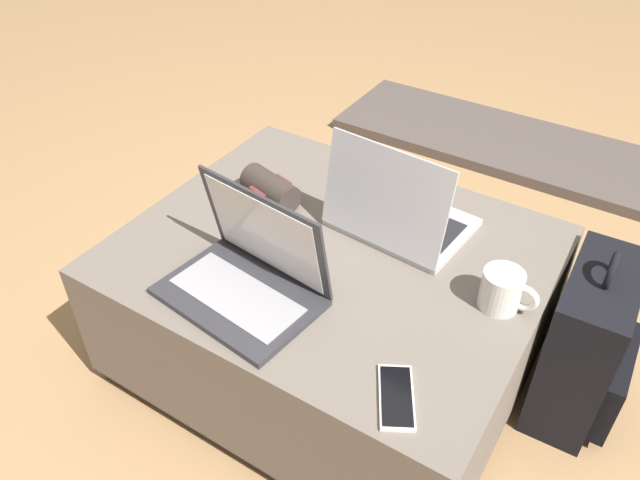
{
  "coord_description": "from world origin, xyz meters",
  "views": [
    {
      "loc": [
        0.61,
        -1.02,
        1.38
      ],
      "look_at": [
        0.01,
        -0.07,
        0.48
      ],
      "focal_mm": 35.0,
      "sensor_mm": 36.0,
      "label": 1
    }
  ],
  "objects_px": {
    "laptop_near": "(248,275)",
    "coffee_mug": "(503,290)",
    "laptop_far": "(397,214)",
    "cell_phone": "(396,397)",
    "backpack": "(586,347)",
    "wrist_brace": "(270,188)"
  },
  "relations": [
    {
      "from": "cell_phone",
      "to": "backpack",
      "type": "bearing_deg",
      "value": 33.18
    },
    {
      "from": "laptop_near",
      "to": "laptop_far",
      "type": "height_order",
      "value": "laptop_far"
    },
    {
      "from": "laptop_near",
      "to": "cell_phone",
      "type": "height_order",
      "value": "laptop_near"
    },
    {
      "from": "laptop_near",
      "to": "cell_phone",
      "type": "distance_m",
      "value": 0.43
    },
    {
      "from": "laptop_far",
      "to": "cell_phone",
      "type": "height_order",
      "value": "laptop_far"
    },
    {
      "from": "laptop_near",
      "to": "wrist_brace",
      "type": "xyz_separation_m",
      "value": [
        -0.17,
        0.32,
        -0.01
      ]
    },
    {
      "from": "coffee_mug",
      "to": "cell_phone",
      "type": "bearing_deg",
      "value": -102.97
    },
    {
      "from": "cell_phone",
      "to": "coffee_mug",
      "type": "xyz_separation_m",
      "value": [
        0.08,
        0.35,
        0.04
      ]
    },
    {
      "from": "backpack",
      "to": "laptop_near",
      "type": "bearing_deg",
      "value": 120.84
    },
    {
      "from": "cell_phone",
      "to": "backpack",
      "type": "distance_m",
      "value": 0.63
    },
    {
      "from": "coffee_mug",
      "to": "backpack",
      "type": "bearing_deg",
      "value": 43.24
    },
    {
      "from": "wrist_brace",
      "to": "coffee_mug",
      "type": "bearing_deg",
      "value": -4.86
    },
    {
      "from": "laptop_near",
      "to": "backpack",
      "type": "distance_m",
      "value": 0.86
    },
    {
      "from": "laptop_far",
      "to": "wrist_brace",
      "type": "height_order",
      "value": "laptop_far"
    },
    {
      "from": "laptop_far",
      "to": "coffee_mug",
      "type": "xyz_separation_m",
      "value": [
        0.32,
        -0.12,
        -0.01
      ]
    },
    {
      "from": "backpack",
      "to": "wrist_brace",
      "type": "xyz_separation_m",
      "value": [
        -0.86,
        -0.13,
        0.23
      ]
    },
    {
      "from": "laptop_far",
      "to": "cell_phone",
      "type": "relative_size",
      "value": 2.14
    },
    {
      "from": "laptop_near",
      "to": "coffee_mug",
      "type": "distance_m",
      "value": 0.56
    },
    {
      "from": "wrist_brace",
      "to": "coffee_mug",
      "type": "relative_size",
      "value": 1.41
    },
    {
      "from": "laptop_far",
      "to": "backpack",
      "type": "distance_m",
      "value": 0.57
    },
    {
      "from": "cell_phone",
      "to": "wrist_brace",
      "type": "height_order",
      "value": "wrist_brace"
    },
    {
      "from": "laptop_near",
      "to": "laptop_far",
      "type": "xyz_separation_m",
      "value": [
        0.18,
        0.38,
        0.0
      ]
    }
  ]
}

